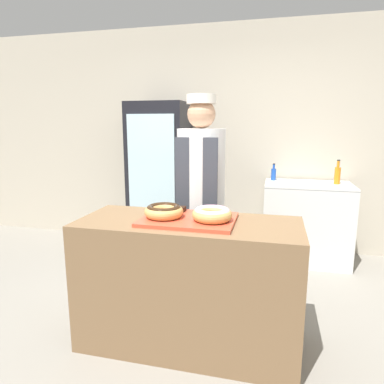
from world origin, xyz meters
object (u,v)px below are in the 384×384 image
at_px(brownie_back_right, 208,211).
at_px(chest_freezer, 306,222).
at_px(donut_chocolate_glaze, 164,211).
at_px(beverage_fridge, 160,178).
at_px(serving_tray, 188,220).
at_px(donut_light_glaze, 212,214).
at_px(brownie_back_left, 180,209).
at_px(baker_person, 201,196).
at_px(bottle_orange, 337,175).
at_px(bottle_blue, 274,174).

xyz_separation_m(brownie_back_right, chest_freezer, (0.81, 1.61, -0.48)).
relative_size(donut_chocolate_glaze, beverage_fridge, 0.15).
bearing_deg(serving_tray, chest_freezer, 62.75).
bearing_deg(donut_light_glaze, brownie_back_left, 145.62).
relative_size(donut_chocolate_glaze, donut_light_glaze, 1.00).
distance_m(serving_tray, brownie_back_right, 0.19).
bearing_deg(brownie_back_left, baker_person, 84.42).
distance_m(brownie_back_right, bottle_orange, 1.99).
height_order(serving_tray, chest_freezer, serving_tray).
height_order(brownie_back_left, brownie_back_right, same).
relative_size(donut_light_glaze, bottle_blue, 1.33).
bearing_deg(beverage_fridge, chest_freezer, 0.22).
distance_m(donut_light_glaze, bottle_blue, 1.98).
relative_size(donut_chocolate_glaze, brownie_back_right, 3.41).
height_order(serving_tray, bottle_orange, bottle_orange).
bearing_deg(brownie_back_right, donut_light_glaze, -71.96).
bearing_deg(brownie_back_left, serving_tray, -56.81).
bearing_deg(brownie_back_right, bottle_orange, 56.28).
bearing_deg(bottle_orange, brownie_back_left, -128.42).
bearing_deg(donut_light_glaze, beverage_fridge, 118.42).
relative_size(beverage_fridge, bottle_blue, 9.16).
relative_size(donut_chocolate_glaze, brownie_back_left, 3.41).
bearing_deg(brownie_back_right, beverage_fridge, 119.49).
bearing_deg(brownie_back_right, bottle_blue, 76.35).
bearing_deg(brownie_back_right, baker_person, 108.16).
bearing_deg(baker_person, beverage_fridge, 123.80).
relative_size(brownie_back_left, chest_freezer, 0.08).
bearing_deg(donut_light_glaze, bottle_blue, 79.28).
relative_size(donut_light_glaze, brownie_back_left, 3.41).
bearing_deg(brownie_back_right, donut_chocolate_glaze, -145.62).
height_order(beverage_fridge, chest_freezer, beverage_fridge).
height_order(donut_chocolate_glaze, baker_person, baker_person).
xyz_separation_m(brownie_back_right, beverage_fridge, (-0.91, 1.61, -0.04)).
distance_m(brownie_back_left, chest_freezer, 1.97).
xyz_separation_m(brownie_back_left, chest_freezer, (1.02, 1.61, -0.48)).
relative_size(brownie_back_left, beverage_fridge, 0.04).
xyz_separation_m(donut_light_glaze, bottle_orange, (1.04, 1.84, 0.03)).
relative_size(serving_tray, brownie_back_left, 8.10).
bearing_deg(bottle_orange, baker_person, -137.34).
height_order(donut_chocolate_glaze, brownie_back_left, donut_chocolate_glaze).
xyz_separation_m(donut_light_glaze, brownie_back_right, (-0.06, 0.18, -0.03)).
bearing_deg(serving_tray, brownie_back_left, 123.19).
height_order(baker_person, bottle_orange, baker_person).
distance_m(brownie_back_right, chest_freezer, 1.87).
bearing_deg(serving_tray, brownie_back_right, 56.81).
bearing_deg(bottle_blue, baker_person, -114.79).
bearing_deg(beverage_fridge, bottle_blue, 6.65).
distance_m(donut_chocolate_glaze, chest_freezer, 2.16).
xyz_separation_m(brownie_back_right, bottle_orange, (1.10, 1.65, 0.06)).
distance_m(donut_chocolate_glaze, baker_person, 0.68).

